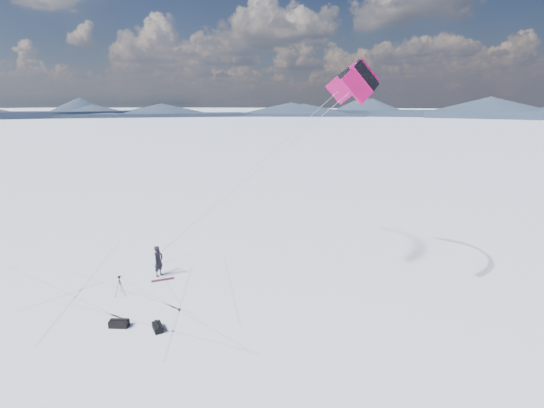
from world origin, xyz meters
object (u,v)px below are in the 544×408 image
at_px(snowkiter, 160,276).
at_px(tripod, 120,283).
at_px(snowboard, 163,280).
at_px(gear_bag_b, 158,327).
at_px(gear_bag_a, 119,323).

bearing_deg(snowkiter, tripod, 173.86).
height_order(snowboard, tripod, tripod).
relative_size(snowkiter, gear_bag_b, 2.26).
xyz_separation_m(snowkiter, snowboard, (0.58, -0.47, 0.02)).
height_order(snowkiter, tripod, tripod).
height_order(snowkiter, snowboard, snowkiter).
distance_m(snowkiter, gear_bag_b, 6.30).
xyz_separation_m(snowkiter, gear_bag_b, (3.69, -5.10, 0.16)).
relative_size(snowkiter, tripod, 1.65).
height_order(snowboard, gear_bag_a, gear_bag_a).
distance_m(snowboard, gear_bag_a, 5.19).
bearing_deg(snowboard, gear_bag_a, -119.45).
bearing_deg(gear_bag_a, gear_bag_b, -6.66).
bearing_deg(snowboard, snowkiter, 98.05).
distance_m(tripod, gear_bag_b, 4.64).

